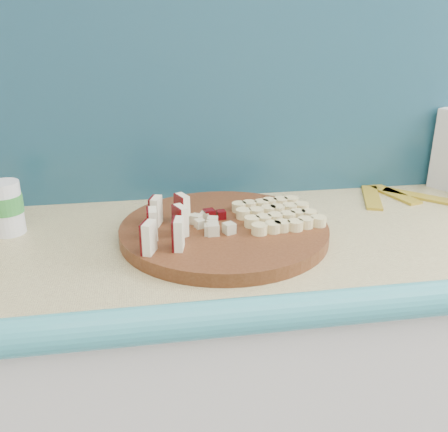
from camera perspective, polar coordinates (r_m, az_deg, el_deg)
kitchen_counter at (r=1.45m, az=19.22°, el=-17.82°), size 2.20×0.63×0.91m
backsplash at (r=1.40m, az=17.27°, el=13.05°), size 2.20×0.02×0.50m
cutting_board at (r=1.07m, az=-0.00°, el=-1.69°), size 0.50×0.50×0.03m
apple_wedges at (r=1.00m, az=-6.62°, el=-0.69°), size 0.10×0.19×0.06m
apple_chunks at (r=1.05m, az=-1.43°, el=-0.64°), size 0.07×0.08×0.02m
banana_slices at (r=1.10m, az=6.08°, el=0.22°), size 0.18×0.18×0.02m
canister at (r=1.17m, az=-23.65°, el=0.97°), size 0.07×0.07×0.12m
banana_peel at (r=1.39m, az=18.85°, el=2.22°), size 0.25×0.21×0.01m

